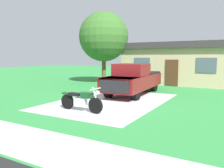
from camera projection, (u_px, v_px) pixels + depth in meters
ground_plane at (111, 101)px, 11.78m from camera, size 80.00×80.00×0.00m
driveway_pad at (111, 101)px, 11.78m from camera, size 5.02×7.51×0.01m
sidewalk_strip at (11, 136)px, 6.59m from camera, size 36.00×1.80×0.01m
motorcycle at (81, 100)px, 9.59m from camera, size 2.21×0.70×1.09m
pickup_truck at (134, 79)px, 14.02m from camera, size 2.28×5.72×1.90m
shade_tree at (104, 37)px, 19.78m from camera, size 4.34×4.34×6.25m
neighbor_house at (179, 63)px, 19.90m from camera, size 9.60×5.60×3.50m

